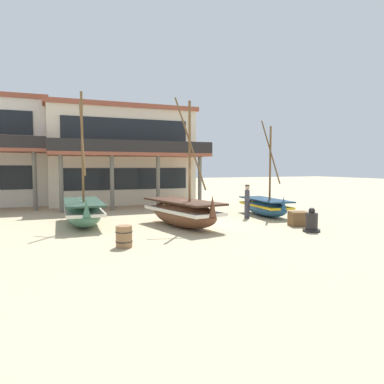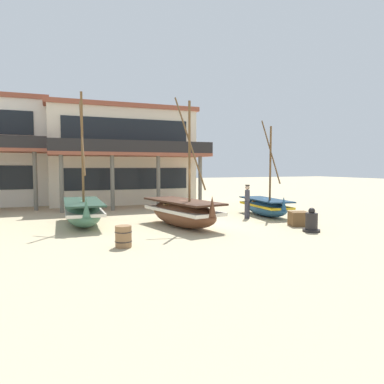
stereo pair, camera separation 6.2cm
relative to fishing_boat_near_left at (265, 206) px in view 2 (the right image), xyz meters
name	(u,v)px [view 2 (the right image)]	position (x,y,z in m)	size (l,w,h in m)	color
ground_plane	(200,225)	(-4.31, -1.39, -0.51)	(120.00, 120.00, 0.00)	tan
fishing_boat_near_left	(265,206)	(0.00, 0.00, 0.00)	(1.70, 3.94, 5.02)	#23517A
fishing_boat_centre_large	(183,212)	(-5.20, -1.55, 0.13)	(2.41, 4.63, 5.58)	brown
fishing_boat_far_right	(83,211)	(-9.14, 0.49, 0.10)	(1.64, 4.67, 5.71)	#427056
fisherman_by_hull	(247,202)	(-1.34, -0.41, 0.32)	(0.39, 0.42, 1.68)	#33333D
capstan_winch	(311,222)	(-0.85, -4.53, -0.14)	(0.68, 0.68, 0.97)	black
wooden_barrel	(123,237)	(-8.30, -4.46, -0.16)	(0.56, 0.56, 0.70)	olive
cargo_crate	(299,219)	(-0.41, -3.20, -0.20)	(0.75, 0.75, 0.62)	brown
harbor_building_main	(119,156)	(-5.67, 10.73, 2.88)	(10.21, 9.22, 6.78)	beige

